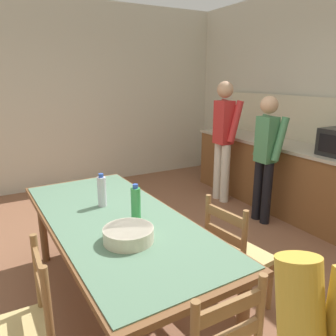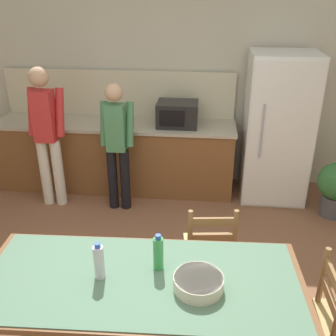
{
  "view_description": "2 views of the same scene",
  "coord_description": "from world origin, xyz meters",
  "px_view_note": "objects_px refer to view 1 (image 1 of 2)",
  "views": [
    {
      "loc": [
        2.14,
        -1.18,
        1.75
      ],
      "look_at": [
        -0.39,
        0.22,
        0.94
      ],
      "focal_mm": 35.0,
      "sensor_mm": 36.0,
      "label": 1
    },
    {
      "loc": [
        0.4,
        -2.44,
        2.51
      ],
      "look_at": [
        0.11,
        0.31,
        1.21
      ],
      "focal_mm": 42.0,
      "sensor_mm": 36.0,
      "label": 2
    }
  ],
  "objects_px": {
    "bottle_off_centre": "(136,203)",
    "serving_bowl": "(128,234)",
    "chair_side_far_right": "(236,256)",
    "bottle_near_centre": "(102,191)",
    "chair_side_near_right": "(20,335)",
    "person_at_sink": "(224,136)",
    "person_at_counter": "(266,153)",
    "dining_table": "(116,226)"
  },
  "relations": [
    {
      "from": "chair_side_far_right",
      "to": "chair_side_near_right",
      "type": "xyz_separation_m",
      "value": [
        0.06,
        -1.51,
        0.0
      ]
    },
    {
      "from": "chair_side_far_right",
      "to": "bottle_near_centre",
      "type": "bearing_deg",
      "value": 40.29
    },
    {
      "from": "dining_table",
      "to": "chair_side_far_right",
      "type": "distance_m",
      "value": 0.93
    },
    {
      "from": "bottle_near_centre",
      "to": "chair_side_far_right",
      "type": "height_order",
      "value": "bottle_near_centre"
    },
    {
      "from": "person_at_sink",
      "to": "chair_side_far_right",
      "type": "bearing_deg",
      "value": -125.57
    },
    {
      "from": "chair_side_near_right",
      "to": "person_at_sink",
      "type": "height_order",
      "value": "person_at_sink"
    },
    {
      "from": "bottle_off_centre",
      "to": "serving_bowl",
      "type": "relative_size",
      "value": 0.84
    },
    {
      "from": "chair_side_far_right",
      "to": "chair_side_near_right",
      "type": "distance_m",
      "value": 1.51
    },
    {
      "from": "chair_side_near_right",
      "to": "person_at_counter",
      "type": "relative_size",
      "value": 0.59
    },
    {
      "from": "serving_bowl",
      "to": "person_at_counter",
      "type": "height_order",
      "value": "person_at_counter"
    },
    {
      "from": "bottle_near_centre",
      "to": "chair_side_far_right",
      "type": "relative_size",
      "value": 0.3
    },
    {
      "from": "bottle_off_centre",
      "to": "chair_side_near_right",
      "type": "bearing_deg",
      "value": -64.0
    },
    {
      "from": "person_at_counter",
      "to": "serving_bowl",
      "type": "bearing_deg",
      "value": -155.11
    },
    {
      "from": "dining_table",
      "to": "person_at_sink",
      "type": "bearing_deg",
      "value": 124.33
    },
    {
      "from": "bottle_off_centre",
      "to": "serving_bowl",
      "type": "bearing_deg",
      "value": -31.98
    },
    {
      "from": "person_at_sink",
      "to": "dining_table",
      "type": "bearing_deg",
      "value": -145.67
    },
    {
      "from": "serving_bowl",
      "to": "chair_side_near_right",
      "type": "relative_size",
      "value": 0.35
    },
    {
      "from": "bottle_near_centre",
      "to": "serving_bowl",
      "type": "bearing_deg",
      "value": -3.71
    },
    {
      "from": "chair_side_far_right",
      "to": "person_at_sink",
      "type": "distance_m",
      "value": 2.42
    },
    {
      "from": "bottle_near_centre",
      "to": "person_at_sink",
      "type": "distance_m",
      "value": 2.47
    },
    {
      "from": "bottle_near_centre",
      "to": "chair_side_near_right",
      "type": "distance_m",
      "value": 1.15
    },
    {
      "from": "dining_table",
      "to": "chair_side_far_right",
      "type": "relative_size",
      "value": 2.41
    },
    {
      "from": "bottle_near_centre",
      "to": "person_at_sink",
      "type": "relative_size",
      "value": 0.16
    },
    {
      "from": "serving_bowl",
      "to": "chair_side_near_right",
      "type": "distance_m",
      "value": 0.78
    },
    {
      "from": "bottle_near_centre",
      "to": "person_at_sink",
      "type": "height_order",
      "value": "person_at_sink"
    },
    {
      "from": "bottle_near_centre",
      "to": "person_at_counter",
      "type": "distance_m",
      "value": 2.17
    },
    {
      "from": "serving_bowl",
      "to": "bottle_off_centre",
      "type": "bearing_deg",
      "value": 148.02
    },
    {
      "from": "chair_side_far_right",
      "to": "dining_table",
      "type": "bearing_deg",
      "value": 52.51
    },
    {
      "from": "dining_table",
      "to": "bottle_near_centre",
      "type": "relative_size",
      "value": 8.13
    },
    {
      "from": "bottle_off_centre",
      "to": "chair_side_near_right",
      "type": "xyz_separation_m",
      "value": [
        0.42,
        -0.85,
        -0.43
      ]
    },
    {
      "from": "dining_table",
      "to": "bottle_near_centre",
      "type": "bearing_deg",
      "value": -177.61
    },
    {
      "from": "person_at_sink",
      "to": "person_at_counter",
      "type": "xyz_separation_m",
      "value": [
        0.84,
        -0.02,
        -0.09
      ]
    },
    {
      "from": "bottle_off_centre",
      "to": "chair_side_far_right",
      "type": "xyz_separation_m",
      "value": [
        0.35,
        0.65,
        -0.43
      ]
    },
    {
      "from": "serving_bowl",
      "to": "bottle_near_centre",
      "type": "bearing_deg",
      "value": 176.29
    },
    {
      "from": "bottle_near_centre",
      "to": "person_at_sink",
      "type": "xyz_separation_m",
      "value": [
        -1.2,
        2.16,
        0.08
      ]
    },
    {
      "from": "serving_bowl",
      "to": "person_at_sink",
      "type": "relative_size",
      "value": 0.19
    },
    {
      "from": "dining_table",
      "to": "person_at_counter",
      "type": "xyz_separation_m",
      "value": [
        -0.63,
        2.13,
        0.19
      ]
    },
    {
      "from": "serving_bowl",
      "to": "chair_side_near_right",
      "type": "height_order",
      "value": "chair_side_near_right"
    },
    {
      "from": "bottle_near_centre",
      "to": "chair_side_near_right",
      "type": "xyz_separation_m",
      "value": [
        0.79,
        -0.72,
        -0.43
      ]
    },
    {
      "from": "dining_table",
      "to": "chair_side_far_right",
      "type": "bearing_deg",
      "value": 59.43
    },
    {
      "from": "person_at_counter",
      "to": "bottle_near_centre",
      "type": "bearing_deg",
      "value": -170.37
    },
    {
      "from": "bottle_near_centre",
      "to": "person_at_counter",
      "type": "relative_size",
      "value": 0.17
    }
  ]
}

